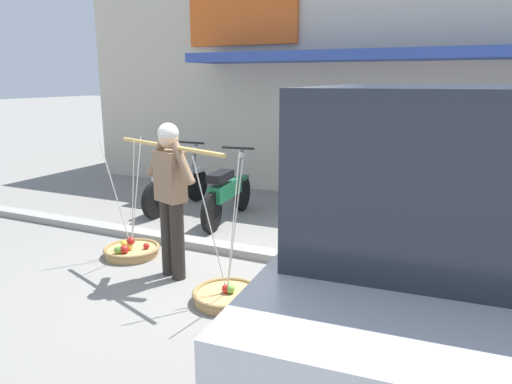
{
  "coord_description": "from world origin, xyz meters",
  "views": [
    {
      "loc": [
        2.45,
        -4.29,
        2.13
      ],
      "look_at": [
        0.17,
        0.6,
        0.85
      ],
      "focal_mm": 33.39,
      "sensor_mm": 36.0,
      "label": 1
    }
  ],
  "objects": [
    {
      "name": "parked_truck",
      "position": [
        2.51,
        -0.9,
        1.03
      ],
      "size": [
        2.4,
        4.81,
        2.1
      ],
      "color": "silver",
      "rests_on": "ground"
    },
    {
      "name": "fruit_vendor",
      "position": [
        -0.46,
        -0.2,
        0.98
      ],
      "size": [
        1.68,
        0.65,
        1.7
      ],
      "color": "#2D2823",
      "rests_on": "ground"
    },
    {
      "name": "motorcycle_nearest_shop",
      "position": [
        -2.02,
        2.14,
        0.45
      ],
      "size": [
        0.54,
        1.82,
        1.09
      ],
      "color": "black",
      "rests_on": "ground"
    },
    {
      "name": "motorcycle_second_in_row",
      "position": [
        -0.92,
        1.9,
        0.45
      ],
      "size": [
        0.54,
        1.82,
        1.09
      ],
      "color": "black",
      "rests_on": "ground"
    },
    {
      "name": "fruit_basket_right_side",
      "position": [
        0.37,
        -0.51,
        0.07
      ],
      "size": [
        0.69,
        0.69,
        1.45
      ],
      "color": "tan",
      "rests_on": "ground"
    },
    {
      "name": "ground_plane",
      "position": [
        0.0,
        0.0,
        0.0
      ],
      "size": [
        90.0,
        90.0,
        0.0
      ],
      "primitive_type": "plane",
      "color": "gray"
    },
    {
      "name": "sidewalk_curb",
      "position": [
        0.0,
        0.7,
        0.05
      ],
      "size": [
        20.0,
        0.24,
        0.1
      ],
      "primitive_type": "cube",
      "color": "gray",
      "rests_on": "ground"
    },
    {
      "name": "fruit_basket_left_side",
      "position": [
        -1.29,
        0.09,
        0.08
      ],
      "size": [
        0.69,
        0.69,
        1.45
      ],
      "color": "tan",
      "rests_on": "ground"
    },
    {
      "name": "storefront_building",
      "position": [
        1.22,
        6.55,
        2.1
      ],
      "size": [
        13.0,
        6.0,
        4.2
      ],
      "color": "beige",
      "rests_on": "ground"
    }
  ]
}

